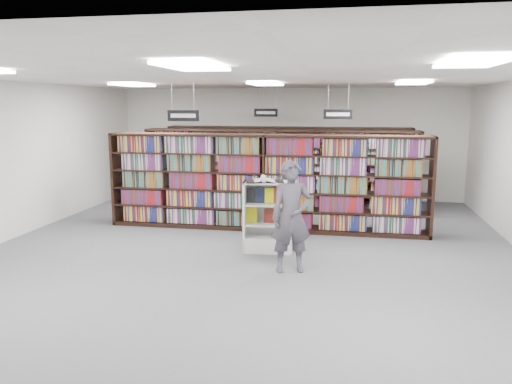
% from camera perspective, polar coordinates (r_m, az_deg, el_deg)
% --- Properties ---
extents(floor, '(12.00, 12.00, 0.00)m').
position_cam_1_polar(floor, '(9.21, -1.03, -7.27)').
color(floor, '#57575D').
rests_on(floor, ground).
extents(ceiling, '(10.00, 12.00, 0.10)m').
position_cam_1_polar(ceiling, '(8.81, -1.09, 13.03)').
color(ceiling, white).
rests_on(ceiling, wall_back).
extents(wall_back, '(10.00, 0.10, 3.20)m').
position_cam_1_polar(wall_back, '(14.76, 3.69, 5.56)').
color(wall_back, silver).
rests_on(wall_back, ground).
extents(wall_front, '(10.00, 0.10, 3.20)m').
position_cam_1_polar(wall_front, '(3.36, -22.67, -10.47)').
color(wall_front, silver).
rests_on(wall_front, ground).
extents(bookshelf_row_near, '(7.00, 0.60, 2.10)m').
position_cam_1_polar(bookshelf_row_near, '(10.89, 1.08, 1.10)').
color(bookshelf_row_near, black).
rests_on(bookshelf_row_near, floor).
extents(bookshelf_row_mid, '(7.00, 0.60, 2.10)m').
position_cam_1_polar(bookshelf_row_mid, '(12.85, 2.57, 2.45)').
color(bookshelf_row_mid, black).
rests_on(bookshelf_row_mid, floor).
extents(bookshelf_row_far, '(7.00, 0.60, 2.10)m').
position_cam_1_polar(bookshelf_row_far, '(14.52, 3.52, 3.31)').
color(bookshelf_row_far, black).
rests_on(bookshelf_row_far, floor).
extents(aisle_sign_left, '(0.65, 0.02, 0.80)m').
position_cam_1_polar(aisle_sign_left, '(10.16, -8.32, 8.74)').
color(aisle_sign_left, '#B2B2B7').
rests_on(aisle_sign_left, ceiling).
extents(aisle_sign_right, '(0.65, 0.02, 0.80)m').
position_cam_1_polar(aisle_sign_right, '(11.62, 9.35, 8.86)').
color(aisle_sign_right, '#B2B2B7').
rests_on(aisle_sign_right, ceiling).
extents(aisle_sign_center, '(0.65, 0.02, 0.80)m').
position_cam_1_polar(aisle_sign_center, '(13.80, 1.13, 9.14)').
color(aisle_sign_center, '#B2B2B7').
rests_on(aisle_sign_center, ceiling).
extents(troffer_front_center, '(0.60, 1.20, 0.04)m').
position_cam_1_polar(troffer_front_center, '(5.91, -7.21, 14.07)').
color(troffer_front_center, white).
rests_on(troffer_front_center, ceiling).
extents(troffer_front_right, '(0.60, 1.20, 0.04)m').
position_cam_1_polar(troffer_front_right, '(5.76, 23.46, 13.46)').
color(troffer_front_right, white).
rests_on(troffer_front_right, ceiling).
extents(troffer_back_left, '(0.60, 1.20, 0.04)m').
position_cam_1_polar(troffer_back_left, '(11.65, -13.91, 11.80)').
color(troffer_back_left, white).
rests_on(troffer_back_left, ceiling).
extents(troffer_back_center, '(0.60, 1.20, 0.04)m').
position_cam_1_polar(troffer_back_center, '(10.77, 1.12, 12.26)').
color(troffer_back_center, white).
rests_on(troffer_back_center, ceiling).
extents(troffer_back_right, '(0.60, 1.20, 0.04)m').
position_cam_1_polar(troffer_back_right, '(10.69, 17.54, 11.82)').
color(troffer_back_right, white).
rests_on(troffer_back_right, ceiling).
extents(endcap_display, '(0.99, 0.55, 1.33)m').
position_cam_1_polar(endcap_display, '(9.41, 1.52, -4.01)').
color(endcap_display, white).
rests_on(endcap_display, floor).
extents(open_book, '(0.75, 0.53, 0.13)m').
position_cam_1_polar(open_book, '(9.17, 0.95, 1.36)').
color(open_book, black).
rests_on(open_book, endcap_display).
extents(shopper, '(0.77, 0.61, 1.84)m').
position_cam_1_polar(shopper, '(8.17, 4.07, -2.86)').
color(shopper, '#49454F').
rests_on(shopper, floor).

